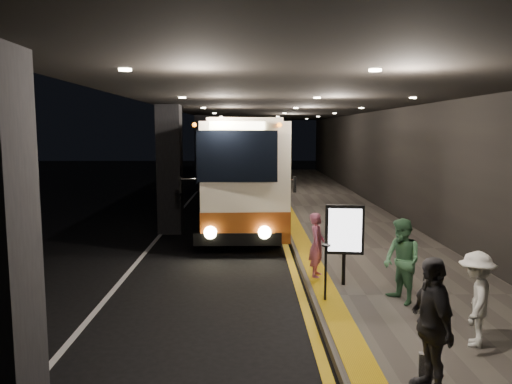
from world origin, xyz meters
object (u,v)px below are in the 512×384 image
object	(u,v)px
bag_polka	(429,365)
stanchion_post	(325,273)
coach_second	(245,157)
coach_third	(245,151)
passenger_waiting_white	(476,299)
info_sign	(344,231)
coach_main	(241,175)
passenger_waiting_green	(402,261)
passenger_waiting_grey	(431,325)
passenger_boarding	(317,245)

from	to	relation	value
bag_polka	stanchion_post	xyz separation A→B (m)	(-0.96, 3.12, 0.40)
coach_second	coach_third	world-z (taller)	coach_second
coach_second	bag_polka	distance (m)	23.89
passenger_waiting_white	info_sign	size ratio (longest dim) A/B	0.85
coach_main	info_sign	distance (m)	9.15
passenger_waiting_green	passenger_waiting_white	world-z (taller)	passenger_waiting_green
coach_second	passenger_waiting_green	world-z (taller)	coach_second
info_sign	passenger_waiting_grey	bearing A→B (deg)	-79.23
coach_third	bag_polka	world-z (taller)	coach_third
passenger_waiting_green	stanchion_post	distance (m)	1.51
passenger_waiting_white	bag_polka	size ratio (longest dim) A/B	4.72
coach_second	passenger_boarding	bearing A→B (deg)	-83.61
coach_third	passenger_boarding	distance (m)	32.06
coach_third	passenger_waiting_white	xyz separation A→B (m)	(3.97, -35.78, -0.82)
coach_main	passenger_waiting_grey	xyz separation A→B (m)	(2.67, -13.35, -0.76)
passenger_waiting_green	passenger_waiting_grey	world-z (taller)	passenger_waiting_grey
coach_second	passenger_waiting_white	size ratio (longest dim) A/B	8.48
coach_third	passenger_waiting_grey	size ratio (longest dim) A/B	6.42
coach_main	passenger_waiting_green	xyz separation A→B (m)	(3.32, -9.98, -0.83)
passenger_boarding	coach_main	bearing A→B (deg)	27.97
passenger_waiting_grey	passenger_waiting_green	bearing A→B (deg)	165.15
passenger_boarding	passenger_waiting_white	bearing A→B (deg)	-137.27
coach_third	passenger_waiting_green	xyz separation A→B (m)	(3.39, -33.81, -0.74)
info_sign	stanchion_post	world-z (taller)	info_sign
coach_third	passenger_waiting_white	distance (m)	36.00
coach_main	passenger_waiting_grey	bearing A→B (deg)	-80.83
bag_polka	coach_third	bearing A→B (deg)	94.48
passenger_boarding	info_sign	bearing A→B (deg)	-127.43
info_sign	coach_second	bearing A→B (deg)	104.25
coach_main	coach_second	distance (m)	10.73
passenger_waiting_white	passenger_waiting_grey	world-z (taller)	passenger_waiting_grey
coach_second	stanchion_post	world-z (taller)	coach_second
coach_third	passenger_waiting_green	world-z (taller)	coach_third
coach_main	bag_polka	size ratio (longest dim) A/B	38.15
coach_main	info_sign	size ratio (longest dim) A/B	6.86
coach_second	passenger_waiting_grey	xyz separation A→B (m)	(2.60, -24.08, -0.88)
coach_second	info_sign	distance (m)	19.70
passenger_waiting_green	passenger_waiting_white	size ratio (longest dim) A/B	1.11
passenger_waiting_grey	stanchion_post	bearing A→B (deg)	-170.75
passenger_waiting_green	info_sign	distance (m)	1.52
passenger_waiting_white	passenger_boarding	bearing A→B (deg)	-125.04
passenger_boarding	passenger_waiting_green	xyz separation A→B (m)	(1.43, -1.81, 0.09)
passenger_boarding	bag_polka	world-z (taller)	passenger_boarding
passenger_waiting_green	passenger_waiting_white	xyz separation A→B (m)	(0.57, -1.97, -0.08)
coach_second	passenger_waiting_green	bearing A→B (deg)	-80.21
passenger_boarding	coach_third	bearing A→B (deg)	18.41
coach_main	passenger_waiting_white	size ratio (longest dim) A/B	8.08
coach_third	passenger_waiting_white	size ratio (longest dim) A/B	7.66
coach_main	passenger_waiting_green	size ratio (longest dim) A/B	7.28
coach_second	info_sign	world-z (taller)	coach_second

